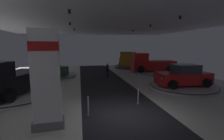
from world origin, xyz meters
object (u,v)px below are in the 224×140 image
at_px(pickup_truck_mid_left, 9,81).
at_px(pickup_truck_far_right, 150,64).
at_px(pickup_truck_deep_right, 131,60).
at_px(display_platform_mid_left, 13,94).
at_px(display_car_far_left, 49,68).
at_px(display_platform_far_right, 153,72).
at_px(display_car_mid_right, 183,76).
at_px(brand_sign_pylon, 46,79).
at_px(display_platform_far_left, 50,76).
at_px(visitor_walking_near, 107,70).
at_px(display_platform_mid_right, 182,87).
at_px(display_platform_deep_right, 132,66).

bearing_deg(pickup_truck_mid_left, pickup_truck_far_right, 29.04).
xyz_separation_m(pickup_truck_deep_right, display_platform_mid_left, (-12.75, -13.11, -1.13)).
height_order(display_car_far_left, display_platform_far_right, display_car_far_left).
bearing_deg(display_platform_mid_left, pickup_truck_deep_right, 45.80).
relative_size(pickup_truck_deep_right, display_car_mid_right, 1.27).
relative_size(brand_sign_pylon, pickup_truck_deep_right, 0.75).
relative_size(display_platform_far_left, visitor_walking_near, 3.60).
distance_m(display_platform_far_left, pickup_truck_mid_left, 7.51).
bearing_deg(display_car_far_left, display_platform_mid_left, -100.02).
height_order(pickup_truck_mid_left, display_platform_mid_right, pickup_truck_mid_left).
distance_m(display_platform_far_left, display_car_mid_right, 13.73).
relative_size(pickup_truck_deep_right, display_platform_mid_right, 1.03).
distance_m(display_platform_mid_left, display_car_mid_right, 12.82).
bearing_deg(display_car_far_left, display_platform_far_right, 0.43).
bearing_deg(display_platform_mid_right, display_platform_mid_left, 178.14).
xyz_separation_m(pickup_truck_far_right, display_car_mid_right, (-0.55, -7.56, -0.19)).
distance_m(pickup_truck_mid_left, display_car_mid_right, 12.88).
bearing_deg(display_platform_mid_right, pickup_truck_deep_right, 90.02).
bearing_deg(display_platform_deep_right, pickup_truck_far_right, -86.47).
relative_size(display_platform_far_left, display_platform_mid_right, 1.09).
height_order(display_car_far_left, visitor_walking_near, display_car_far_left).
distance_m(display_platform_mid_right, display_car_mid_right, 0.89).
relative_size(display_platform_far_left, pickup_truck_far_right, 1.04).
bearing_deg(pickup_truck_far_right, display_platform_mid_right, -94.41).
xyz_separation_m(display_car_far_left, pickup_truck_far_right, (12.10, 0.12, 0.23)).
relative_size(brand_sign_pylon, display_car_far_left, 0.96).
distance_m(pickup_truck_mid_left, display_platform_mid_right, 12.89).
bearing_deg(brand_sign_pylon, display_platform_mid_left, 121.94).
bearing_deg(display_platform_mid_right, display_platform_far_left, 147.16).
relative_size(display_platform_mid_left, display_car_mid_right, 1.38).
distance_m(brand_sign_pylon, display_platform_far_left, 12.48).
height_order(pickup_truck_far_right, visitor_walking_near, pickup_truck_far_right).
height_order(display_platform_far_left, display_platform_mid_right, display_platform_mid_right).
xyz_separation_m(brand_sign_pylon, pickup_truck_mid_left, (-3.31, 4.85, -0.95)).
xyz_separation_m(display_platform_deep_right, pickup_truck_deep_right, (-0.20, -0.25, 1.08)).
bearing_deg(pickup_truck_mid_left, display_platform_far_left, 79.49).
relative_size(pickup_truck_deep_right, display_platform_far_right, 0.96).
bearing_deg(display_platform_mid_left, display_platform_far_right, 27.53).
bearing_deg(display_car_mid_right, display_platform_mid_left, 178.14).
bearing_deg(pickup_truck_deep_right, pickup_truck_far_right, -84.37).
bearing_deg(display_platform_mid_right, pickup_truck_far_right, 85.59).
distance_m(brand_sign_pylon, pickup_truck_far_right, 15.96).
height_order(brand_sign_pylon, display_car_far_left, brand_sign_pylon).
distance_m(pickup_truck_deep_right, display_platform_mid_right, 13.57).
distance_m(display_car_far_left, pickup_truck_deep_right, 13.02).
relative_size(display_platform_far_right, display_platform_mid_left, 0.96).
relative_size(pickup_truck_deep_right, visitor_walking_near, 3.41).
bearing_deg(display_platform_mid_left, pickup_truck_far_right, 28.19).
relative_size(pickup_truck_far_right, display_platform_mid_left, 0.93).
xyz_separation_m(brand_sign_pylon, display_car_mid_right, (9.57, 4.74, -1.07)).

